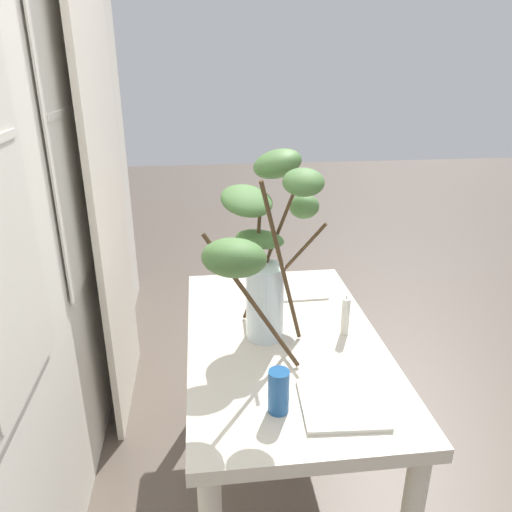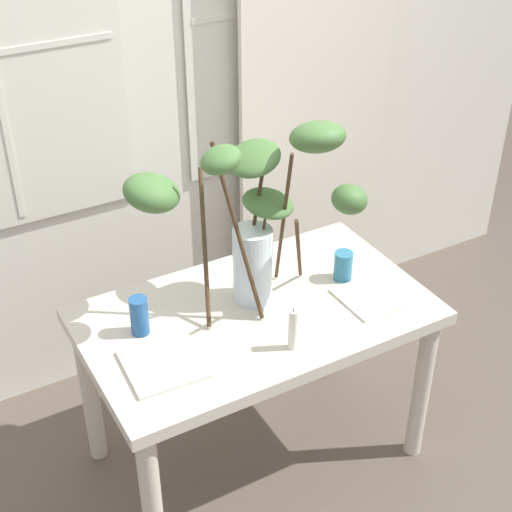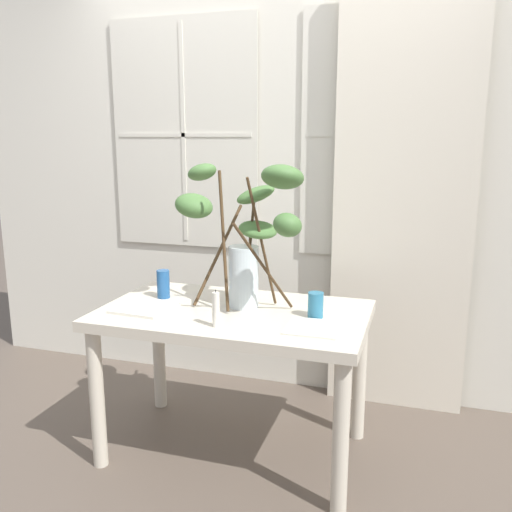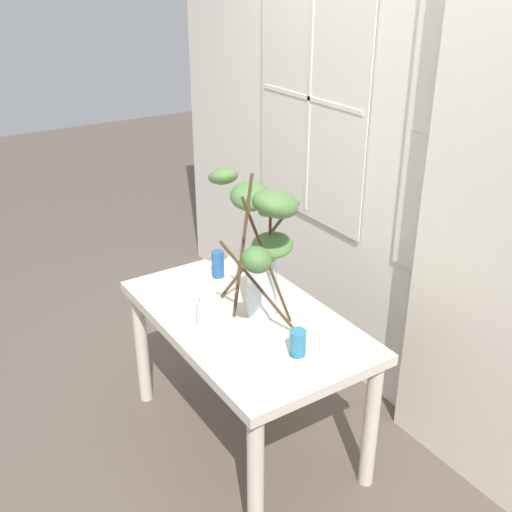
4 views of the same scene
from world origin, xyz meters
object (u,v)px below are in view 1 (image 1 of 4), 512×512
(vase_with_branches, at_px, (265,245))
(plate_square_right, at_px, (299,289))
(plate_square_left, at_px, (341,404))
(dining_table, at_px, (284,361))
(drinking_glass_blue_left, at_px, (279,391))
(pillar_candle, at_px, (345,316))
(drinking_glass_blue_right, at_px, (266,282))

(vase_with_branches, height_order, plate_square_right, vase_with_branches)
(vase_with_branches, height_order, plate_square_left, vase_with_branches)
(dining_table, bearing_deg, vase_with_branches, 74.98)
(vase_with_branches, distance_m, drinking_glass_blue_left, 0.53)
(plate_square_left, bearing_deg, vase_with_branches, 23.20)
(dining_table, relative_size, pillar_candle, 7.59)
(plate_square_right, bearing_deg, plate_square_left, 177.92)
(vase_with_branches, relative_size, plate_square_left, 3.20)
(dining_table, height_order, plate_square_left, plate_square_left)
(vase_with_branches, bearing_deg, drinking_glass_blue_left, 178.08)
(plate_square_right, bearing_deg, drinking_glass_blue_right, 97.70)
(vase_with_branches, xyz_separation_m, plate_square_left, (-0.43, -0.19, -0.38))
(vase_with_branches, xyz_separation_m, plate_square_right, (0.39, -0.22, -0.38))
(dining_table, bearing_deg, plate_square_left, -165.03)
(drinking_glass_blue_right, bearing_deg, plate_square_left, -171.09)
(vase_with_branches, distance_m, drinking_glass_blue_right, 0.50)
(dining_table, relative_size, vase_with_branches, 1.56)
(plate_square_right, bearing_deg, drinking_glass_blue_left, 164.41)
(drinking_glass_blue_right, xyz_separation_m, pillar_candle, (-0.39, -0.26, 0.02))
(pillar_candle, bearing_deg, drinking_glass_blue_right, 33.68)
(vase_with_branches, bearing_deg, pillar_candle, -92.43)
(dining_table, xyz_separation_m, plate_square_right, (0.41, -0.14, 0.11))
(plate_square_left, bearing_deg, dining_table, 14.97)
(plate_square_left, xyz_separation_m, plate_square_right, (0.83, -0.03, -0.00))
(plate_square_left, height_order, plate_square_right, plate_square_left)
(drinking_glass_blue_left, bearing_deg, plate_square_right, -15.59)
(pillar_candle, bearing_deg, plate_square_left, 162.74)
(drinking_glass_blue_right, relative_size, pillar_candle, 0.70)
(dining_table, distance_m, vase_with_branches, 0.50)
(dining_table, distance_m, pillar_candle, 0.30)
(drinking_glass_blue_left, xyz_separation_m, plate_square_right, (0.83, -0.23, -0.07))
(plate_square_left, bearing_deg, plate_square_right, -2.08)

